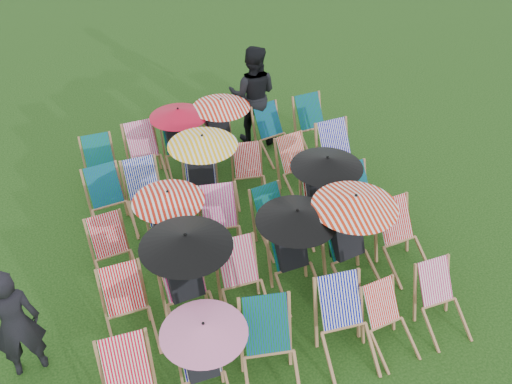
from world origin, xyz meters
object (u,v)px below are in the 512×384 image
object	(u,v)px
person_left	(14,324)
person_rear	(253,95)
deckchair_5	(444,303)
deckchair_29	(315,126)

from	to	relation	value
person_left	person_rear	size ratio (longest dim) A/B	0.84
deckchair_5	person_rear	distance (m)	5.32
deckchair_29	person_left	world-z (taller)	person_left
deckchair_29	person_rear	xyz separation A→B (m)	(-1.01, 0.70, 0.48)
deckchair_29	person_rear	bearing A→B (deg)	139.89
person_left	deckchair_5	bearing A→B (deg)	161.80
deckchair_29	person_rear	world-z (taller)	person_rear
deckchair_29	person_left	bearing A→B (deg)	-152.42
deckchair_5	deckchair_29	bearing A→B (deg)	85.67
deckchair_5	deckchair_29	world-z (taller)	deckchair_29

